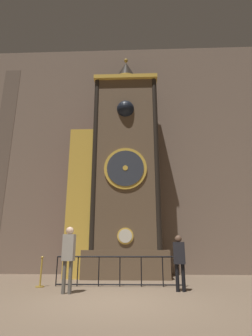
{
  "coord_description": "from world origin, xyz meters",
  "views": [
    {
      "loc": [
        0.55,
        -6.94,
        1.34
      ],
      "look_at": [
        0.12,
        4.78,
        4.77
      ],
      "focal_mm": 28.0,
      "sensor_mm": 36.0,
      "label": 1
    }
  ],
  "objects_px": {
    "clock_tower": "(119,172)",
    "visitor_near": "(69,252)",
    "visitor_far": "(179,257)",
    "stanchion_post": "(41,277)"
  },
  "relations": [
    {
      "from": "clock_tower",
      "to": "visitor_near",
      "type": "distance_m",
      "value": 5.19
    },
    {
      "from": "visitor_near",
      "to": "stanchion_post",
      "type": "bearing_deg",
      "value": 141.13
    },
    {
      "from": "clock_tower",
      "to": "visitor_far",
      "type": "height_order",
      "value": "clock_tower"
    },
    {
      "from": "visitor_near",
      "to": "visitor_far",
      "type": "height_order",
      "value": "visitor_near"
    },
    {
      "from": "clock_tower",
      "to": "stanchion_post",
      "type": "height_order",
      "value": "clock_tower"
    },
    {
      "from": "visitor_far",
      "to": "stanchion_post",
      "type": "height_order",
      "value": "visitor_far"
    },
    {
      "from": "visitor_far",
      "to": "stanchion_post",
      "type": "xyz_separation_m",
      "value": [
        -4.47,
        0.72,
        -0.66
      ]
    },
    {
      "from": "visitor_near",
      "to": "clock_tower",
      "type": "bearing_deg",
      "value": 78.22
    },
    {
      "from": "clock_tower",
      "to": "visitor_far",
      "type": "relative_size",
      "value": 6.71
    },
    {
      "from": "clock_tower",
      "to": "visitor_near",
      "type": "xyz_separation_m",
      "value": [
        -1.22,
        -3.71,
        -3.43
      ]
    }
  ]
}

